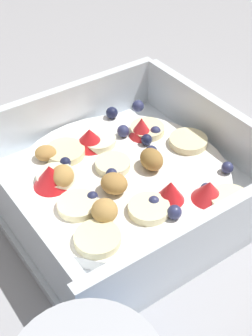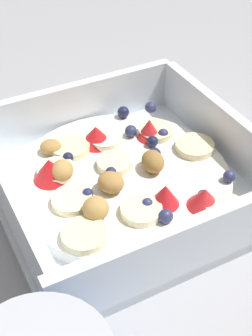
# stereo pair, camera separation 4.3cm
# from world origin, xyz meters

# --- Properties ---
(ground_plane) EXTENTS (2.40, 2.40, 0.00)m
(ground_plane) POSITION_xyz_m (0.00, 0.00, 0.00)
(ground_plane) COLOR #9E9EA3
(fruit_bowl) EXTENTS (0.22, 0.22, 0.06)m
(fruit_bowl) POSITION_xyz_m (-0.00, -0.01, 0.02)
(fruit_bowl) COLOR white
(fruit_bowl) RESTS_ON ground
(spoon) EXTENTS (0.04, 0.17, 0.01)m
(spoon) POSITION_xyz_m (-0.16, -0.04, 0.00)
(spoon) COLOR silver
(spoon) RESTS_ON ground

